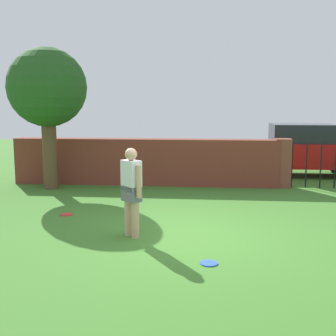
{
  "coord_description": "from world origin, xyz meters",
  "views": [
    {
      "loc": [
        0.43,
        -7.64,
        2.41
      ],
      "look_at": [
        -0.48,
        1.68,
        1.0
      ],
      "focal_mm": 46.35,
      "sensor_mm": 36.0,
      "label": 1
    }
  ],
  "objects": [
    {
      "name": "ground_plane",
      "position": [
        0.0,
        0.0,
        0.0
      ],
      "size": [
        40.0,
        40.0,
        0.0
      ],
      "primitive_type": "plane",
      "color": "#3D7528"
    },
    {
      "name": "tree",
      "position": [
        -4.06,
        4.07,
        2.78
      ],
      "size": [
        2.17,
        2.17,
        3.92
      ],
      "color": "brown",
      "rests_on": "ground"
    },
    {
      "name": "car",
      "position": [
        3.45,
        7.07,
        0.86
      ],
      "size": [
        4.2,
        1.92,
        1.72
      ],
      "rotation": [
        0.0,
        0.0,
        3.14
      ],
      "color": "#A51111",
      "rests_on": "ground"
    },
    {
      "name": "person",
      "position": [
        -0.97,
        -0.12,
        0.9
      ],
      "size": [
        0.41,
        0.41,
        1.62
      ],
      "rotation": [
        0.0,
        0.0,
        2.37
      ],
      "color": "tan",
      "rests_on": "ground"
    },
    {
      "name": "frisbee_red",
      "position": [
        -2.66,
        1.26,
        0.01
      ],
      "size": [
        0.27,
        0.27,
        0.02
      ],
      "primitive_type": "cylinder",
      "color": "red",
      "rests_on": "ground"
    },
    {
      "name": "fence_gate",
      "position": [
        3.77,
        4.93,
        0.7
      ],
      "size": [
        2.99,
        0.44,
        1.4
      ],
      "color": "brown",
      "rests_on": "ground"
    },
    {
      "name": "brick_wall",
      "position": [
        -1.5,
        4.93,
        0.68
      ],
      "size": [
        7.8,
        0.5,
        1.36
      ],
      "primitive_type": "cube",
      "color": "brown",
      "rests_on": "ground"
    },
    {
      "name": "frisbee_blue",
      "position": [
        0.44,
        -1.35,
        0.01
      ],
      "size": [
        0.27,
        0.27,
        0.02
      ],
      "primitive_type": "cylinder",
      "color": "blue",
      "rests_on": "ground"
    }
  ]
}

